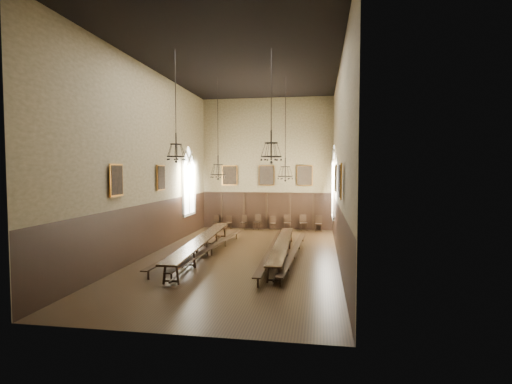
% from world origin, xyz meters
% --- Properties ---
extents(floor, '(9.00, 18.00, 0.02)m').
position_xyz_m(floor, '(0.00, 0.00, -0.01)').
color(floor, black).
rests_on(floor, ground).
extents(ceiling, '(9.00, 18.00, 0.02)m').
position_xyz_m(ceiling, '(0.00, 0.00, 9.01)').
color(ceiling, black).
rests_on(ceiling, ground).
extents(wall_back, '(9.00, 0.02, 9.00)m').
position_xyz_m(wall_back, '(0.00, 9.01, 4.50)').
color(wall_back, '#8B7C56').
rests_on(wall_back, ground).
extents(wall_front, '(9.00, 0.02, 9.00)m').
position_xyz_m(wall_front, '(0.00, -9.01, 4.50)').
color(wall_front, '#8B7C56').
rests_on(wall_front, ground).
extents(wall_left, '(0.02, 18.00, 9.00)m').
position_xyz_m(wall_left, '(-4.51, 0.00, 4.50)').
color(wall_left, '#8B7C56').
rests_on(wall_left, ground).
extents(wall_right, '(0.02, 18.00, 9.00)m').
position_xyz_m(wall_right, '(4.51, 0.00, 4.50)').
color(wall_right, '#8B7C56').
rests_on(wall_right, ground).
extents(wainscot_panelling, '(9.00, 18.00, 2.50)m').
position_xyz_m(wainscot_panelling, '(0.00, 0.00, 1.25)').
color(wainscot_panelling, black).
rests_on(wainscot_panelling, floor).
extents(table_left, '(1.43, 10.73, 0.83)m').
position_xyz_m(table_left, '(-1.91, -0.07, 0.42)').
color(table_left, black).
rests_on(table_left, floor).
extents(table_right, '(0.86, 9.25, 0.72)m').
position_xyz_m(table_right, '(1.93, 0.03, 0.36)').
color(table_right, black).
rests_on(table_right, floor).
extents(bench_left_outer, '(0.59, 9.64, 0.43)m').
position_xyz_m(bench_left_outer, '(-2.53, 0.01, 0.28)').
color(bench_left_outer, black).
rests_on(bench_left_outer, floor).
extents(bench_left_inner, '(0.85, 9.92, 0.45)m').
position_xyz_m(bench_left_inner, '(-1.44, -0.02, 0.28)').
color(bench_left_inner, black).
rests_on(bench_left_inner, floor).
extents(bench_right_inner, '(0.50, 10.24, 0.46)m').
position_xyz_m(bench_right_inner, '(1.44, -0.05, 0.29)').
color(bench_right_inner, black).
rests_on(bench_right_inner, floor).
extents(bench_right_outer, '(0.72, 9.81, 0.44)m').
position_xyz_m(bench_right_outer, '(2.50, -0.05, 0.28)').
color(bench_right_outer, black).
rests_on(bench_right_outer, floor).
extents(chair_0, '(0.46, 0.46, 0.92)m').
position_xyz_m(chair_0, '(-3.51, 8.51, 0.28)').
color(chair_0, black).
rests_on(chair_0, floor).
extents(chair_1, '(0.43, 0.43, 0.90)m').
position_xyz_m(chair_1, '(-2.61, 8.56, 0.27)').
color(chair_1, black).
rests_on(chair_1, floor).
extents(chair_2, '(0.51, 0.51, 0.94)m').
position_xyz_m(chair_2, '(-1.56, 8.58, 0.28)').
color(chair_2, black).
rests_on(chair_2, floor).
extents(chair_3, '(0.55, 0.55, 1.02)m').
position_xyz_m(chair_3, '(-0.61, 8.56, 0.31)').
color(chair_3, black).
rests_on(chair_3, floor).
extents(chair_4, '(0.43, 0.43, 0.90)m').
position_xyz_m(chair_4, '(0.46, 8.61, 0.27)').
color(chair_4, black).
rests_on(chair_4, floor).
extents(chair_5, '(0.49, 0.49, 1.02)m').
position_xyz_m(chair_5, '(1.47, 8.60, 0.31)').
color(chair_5, black).
rests_on(chair_5, floor).
extents(chair_6, '(0.56, 0.56, 1.04)m').
position_xyz_m(chair_6, '(2.56, 8.59, 0.32)').
color(chair_6, black).
rests_on(chair_6, floor).
extents(chair_7, '(0.45, 0.45, 1.01)m').
position_xyz_m(chair_7, '(3.56, 8.47, 0.31)').
color(chair_7, black).
rests_on(chair_7, floor).
extents(chandelier_back_left, '(0.84, 0.84, 5.31)m').
position_xyz_m(chandelier_back_left, '(-1.76, 2.49, 4.20)').
color(chandelier_back_left, black).
rests_on(chandelier_back_left, ceiling).
extents(chandelier_back_right, '(0.80, 0.80, 5.39)m').
position_xyz_m(chandelier_back_right, '(1.81, 2.94, 4.14)').
color(chandelier_back_right, black).
rests_on(chandelier_back_right, ceiling).
extents(chandelier_front_left, '(0.78, 0.78, 4.48)m').
position_xyz_m(chandelier_front_left, '(-2.22, -2.56, 4.98)').
color(chandelier_front_left, black).
rests_on(chandelier_front_left, ceiling).
extents(chandelier_front_right, '(0.86, 0.86, 4.50)m').
position_xyz_m(chandelier_front_right, '(1.66, -2.07, 4.94)').
color(chandelier_front_right, black).
rests_on(chandelier_front_right, ceiling).
extents(portrait_back_0, '(1.10, 0.12, 1.40)m').
position_xyz_m(portrait_back_0, '(-2.60, 8.88, 3.70)').
color(portrait_back_0, '#BE7C2D').
rests_on(portrait_back_0, wall_back).
extents(portrait_back_1, '(1.10, 0.12, 1.40)m').
position_xyz_m(portrait_back_1, '(0.00, 8.88, 3.70)').
color(portrait_back_1, '#BE7C2D').
rests_on(portrait_back_1, wall_back).
extents(portrait_back_2, '(1.10, 0.12, 1.40)m').
position_xyz_m(portrait_back_2, '(2.60, 8.88, 3.70)').
color(portrait_back_2, '#BE7C2D').
rests_on(portrait_back_2, wall_back).
extents(portrait_left_0, '(0.12, 1.00, 1.30)m').
position_xyz_m(portrait_left_0, '(-4.38, 1.00, 3.70)').
color(portrait_left_0, '#BE7C2D').
rests_on(portrait_left_0, wall_left).
extents(portrait_left_1, '(0.12, 1.00, 1.30)m').
position_xyz_m(portrait_left_1, '(-4.38, -3.50, 3.70)').
color(portrait_left_1, '#BE7C2D').
rests_on(portrait_left_1, wall_left).
extents(portrait_right_0, '(0.12, 1.00, 1.30)m').
position_xyz_m(portrait_right_0, '(4.38, 1.00, 3.70)').
color(portrait_right_0, '#BE7C2D').
rests_on(portrait_right_0, wall_right).
extents(portrait_right_1, '(0.12, 1.00, 1.30)m').
position_xyz_m(portrait_right_1, '(4.38, -3.50, 3.70)').
color(portrait_right_1, '#BE7C2D').
rests_on(portrait_right_1, wall_right).
extents(window_right, '(0.20, 2.20, 4.60)m').
position_xyz_m(window_right, '(4.43, 5.50, 3.40)').
color(window_right, white).
rests_on(window_right, wall_right).
extents(window_left, '(0.20, 2.20, 4.60)m').
position_xyz_m(window_left, '(-4.43, 5.50, 3.40)').
color(window_left, white).
rests_on(window_left, wall_left).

